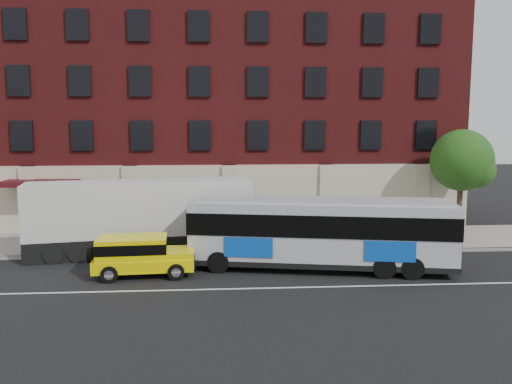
{
  "coord_description": "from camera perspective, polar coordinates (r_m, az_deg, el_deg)",
  "views": [
    {
      "loc": [
        -0.66,
        -20.69,
        6.89
      ],
      "look_at": [
        1.18,
        5.5,
        3.33
      ],
      "focal_mm": 37.51,
      "sensor_mm": 36.0,
      "label": 1
    }
  ],
  "objects": [
    {
      "name": "sidewalk",
      "position": [
        30.47,
        -2.69,
        -5.22
      ],
      "size": [
        60.0,
        6.0,
        0.15
      ],
      "primitive_type": "cube",
      "color": "#9C978D",
      "rests_on": "ground"
    },
    {
      "name": "sign_pole",
      "position": [
        28.49,
        -19.96,
        -3.76
      ],
      "size": [
        0.3,
        0.2,
        2.5
      ],
      "color": "slate",
      "rests_on": "ground"
    },
    {
      "name": "shipping_container",
      "position": [
        28.23,
        -12.12,
        -2.71
      ],
      "size": [
        11.55,
        4.23,
        3.77
      ],
      "color": "black",
      "rests_on": "ground"
    },
    {
      "name": "yellow_suv",
      "position": [
        24.36,
        -12.37,
        -6.42
      ],
      "size": [
        4.7,
        2.25,
        1.77
      ],
      "color": "#FFE500",
      "rests_on": "ground"
    },
    {
      "name": "street_tree",
      "position": [
        33.44,
        21.15,
        2.94
      ],
      "size": [
        3.6,
        3.6,
        6.2
      ],
      "color": "#322319",
      "rests_on": "sidewalk"
    },
    {
      "name": "building",
      "position": [
        37.63,
        -3.06,
        8.76
      ],
      "size": [
        30.0,
        12.1,
        15.0
      ],
      "color": "maroon",
      "rests_on": "sidewalk"
    },
    {
      "name": "lane_line",
      "position": [
        22.29,
        -2.16,
        -10.28
      ],
      "size": [
        60.0,
        0.12,
        0.01
      ],
      "primitive_type": "cube",
      "color": "silver",
      "rests_on": "ground"
    },
    {
      "name": "city_bus",
      "position": [
        24.82,
        6.93,
        -4.13
      ],
      "size": [
        12.3,
        4.82,
        3.3
      ],
      "color": "#ABADB5",
      "rests_on": "ground"
    },
    {
      "name": "ground",
      "position": [
        21.82,
        -2.12,
        -10.7
      ],
      "size": [
        120.0,
        120.0,
        0.0
      ],
      "primitive_type": "plane",
      "color": "black",
      "rests_on": "ground"
    },
    {
      "name": "kerb",
      "position": [
        27.56,
        -2.54,
        -6.61
      ],
      "size": [
        60.0,
        0.25,
        0.15
      ],
      "primitive_type": "cube",
      "color": "#9C978D",
      "rests_on": "ground"
    }
  ]
}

